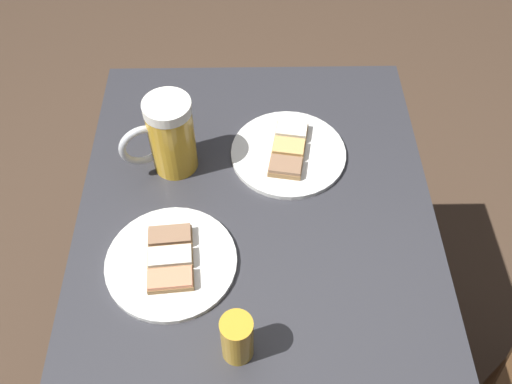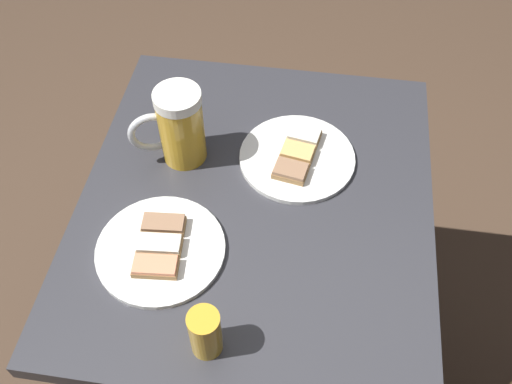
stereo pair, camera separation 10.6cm
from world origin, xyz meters
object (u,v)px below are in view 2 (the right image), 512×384
(plate_near, at_px, (297,156))
(beer_glass_small, at_px, (205,333))
(plate_far, at_px, (160,248))
(beer_mug, at_px, (179,126))

(plate_near, distance_m, beer_glass_small, 0.43)
(plate_far, xyz_separation_m, beer_mug, (-0.01, 0.23, 0.07))
(plate_near, xyz_separation_m, plate_far, (-0.22, -0.25, 0.00))
(plate_near, xyz_separation_m, beer_mug, (-0.23, -0.02, 0.07))
(plate_near, bearing_deg, plate_far, -130.83)
(plate_near, relative_size, plate_far, 1.01)
(plate_near, height_order, beer_glass_small, beer_glass_small)
(beer_mug, distance_m, beer_glass_small, 0.41)
(plate_far, bearing_deg, beer_mug, 93.14)
(plate_far, relative_size, beer_glass_small, 2.35)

